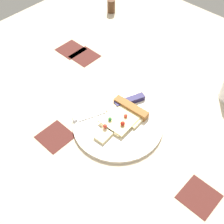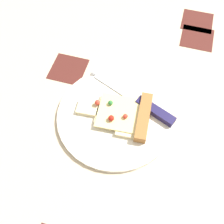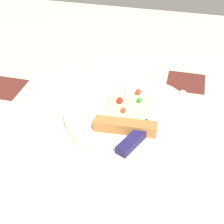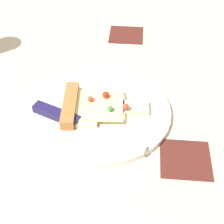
# 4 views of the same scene
# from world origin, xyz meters

# --- Properties ---
(ground_plane) EXTENTS (1.37, 1.37, 0.03)m
(ground_plane) POSITION_xyz_m (0.00, -0.00, -0.01)
(ground_plane) COLOR #C6B293
(ground_plane) RESTS_ON ground
(plate) EXTENTS (0.27, 0.27, 0.01)m
(plate) POSITION_xyz_m (-0.07, -0.06, 0.01)
(plate) COLOR silver
(plate) RESTS_ON ground_plane
(pizza_slice) EXTENTS (0.18, 0.12, 0.03)m
(pizza_slice) POSITION_xyz_m (-0.04, -0.06, 0.02)
(pizza_slice) COLOR beige
(pizza_slice) RESTS_ON plate
(knife) EXTENTS (0.23, 0.11, 0.02)m
(knife) POSITION_xyz_m (-0.02, -0.02, 0.02)
(knife) COLOR silver
(knife) RESTS_ON plate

